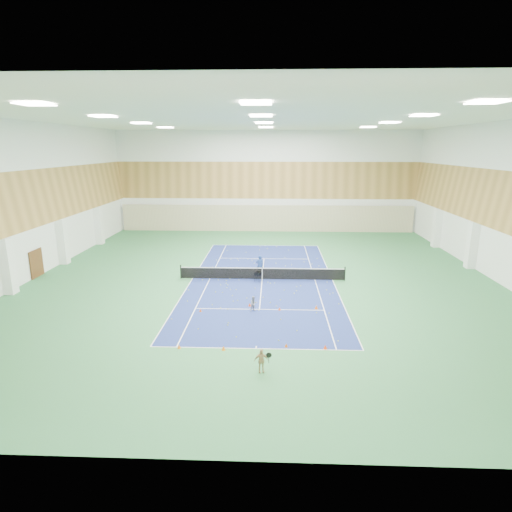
# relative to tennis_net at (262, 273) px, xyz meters

# --- Properties ---
(ground) EXTENTS (40.00, 40.00, 0.00)m
(ground) POSITION_rel_tennis_net_xyz_m (0.00, 0.00, -0.55)
(ground) COLOR #2F6E3F
(ground) RESTS_ON ground
(room_shell) EXTENTS (36.00, 40.00, 12.00)m
(room_shell) POSITION_rel_tennis_net_xyz_m (0.00, 0.00, 5.45)
(room_shell) COLOR white
(room_shell) RESTS_ON ground
(wood_cladding) EXTENTS (36.00, 40.00, 8.00)m
(wood_cladding) POSITION_rel_tennis_net_xyz_m (0.00, 0.00, 7.45)
(wood_cladding) COLOR #AD8040
(wood_cladding) RESTS_ON room_shell
(ceiling_light_grid) EXTENTS (21.40, 25.40, 0.06)m
(ceiling_light_grid) POSITION_rel_tennis_net_xyz_m (0.00, 0.00, 11.37)
(ceiling_light_grid) COLOR white
(ceiling_light_grid) RESTS_ON room_shell
(court_surface) EXTENTS (10.97, 23.77, 0.01)m
(court_surface) POSITION_rel_tennis_net_xyz_m (0.00, 0.00, -0.55)
(court_surface) COLOR navy
(court_surface) RESTS_ON ground
(tennis_balls_scatter) EXTENTS (10.57, 22.77, 0.07)m
(tennis_balls_scatter) POSITION_rel_tennis_net_xyz_m (0.00, 0.00, -0.50)
(tennis_balls_scatter) COLOR gold
(tennis_balls_scatter) RESTS_ON ground
(tennis_net) EXTENTS (12.80, 0.10, 1.10)m
(tennis_net) POSITION_rel_tennis_net_xyz_m (0.00, 0.00, 0.00)
(tennis_net) COLOR black
(tennis_net) RESTS_ON ground
(back_curtain) EXTENTS (35.40, 0.16, 3.20)m
(back_curtain) POSITION_rel_tennis_net_xyz_m (0.00, 19.75, 1.05)
(back_curtain) COLOR #C6B793
(back_curtain) RESTS_ON ground
(door_left_b) EXTENTS (0.08, 1.80, 2.20)m
(door_left_b) POSITION_rel_tennis_net_xyz_m (-17.92, 0.00, 0.55)
(door_left_b) COLOR #593319
(door_left_b) RESTS_ON ground
(coach) EXTENTS (0.62, 0.43, 1.64)m
(coach) POSITION_rel_tennis_net_xyz_m (-0.22, 1.19, 0.27)
(coach) COLOR navy
(coach) RESTS_ON ground
(child_court) EXTENTS (0.60, 0.57, 0.98)m
(child_court) POSITION_rel_tennis_net_xyz_m (-0.35, -6.67, -0.06)
(child_court) COLOR gray
(child_court) RESTS_ON ground
(child_apron) EXTENTS (0.71, 0.40, 1.14)m
(child_apron) POSITION_rel_tennis_net_xyz_m (0.33, -14.19, 0.02)
(child_apron) COLOR tan
(child_apron) RESTS_ON ground
(ball_cart) EXTENTS (0.61, 0.61, 0.79)m
(ball_cart) POSITION_rel_tennis_net_xyz_m (-0.31, -0.60, -0.15)
(ball_cart) COLOR black
(ball_cart) RESTS_ON ground
(cone_svc_a) EXTENTS (0.18, 0.18, 0.20)m
(cone_svc_a) POSITION_rel_tennis_net_xyz_m (-3.70, -6.94, -0.45)
(cone_svc_a) COLOR #D9450B
(cone_svc_a) RESTS_ON ground
(cone_svc_b) EXTENTS (0.21, 0.21, 0.23)m
(cone_svc_b) POSITION_rel_tennis_net_xyz_m (-0.65, -5.86, -0.44)
(cone_svc_b) COLOR red
(cone_svc_b) RESTS_ON ground
(cone_svc_c) EXTENTS (0.19, 0.19, 0.20)m
(cone_svc_c) POSITION_rel_tennis_net_xyz_m (1.28, -6.48, -0.45)
(cone_svc_c) COLOR #FC470D
(cone_svc_c) RESTS_ON ground
(cone_svc_d) EXTENTS (0.23, 0.23, 0.25)m
(cone_svc_d) POSITION_rel_tennis_net_xyz_m (3.63, -6.18, -0.42)
(cone_svc_d) COLOR #E0580B
(cone_svc_d) RESTS_ON ground
(cone_base_a) EXTENTS (0.19, 0.19, 0.21)m
(cone_base_a) POSITION_rel_tennis_net_xyz_m (-3.96, -11.99, -0.44)
(cone_base_a) COLOR orange
(cone_base_a) RESTS_ON ground
(cone_base_b) EXTENTS (0.21, 0.21, 0.23)m
(cone_base_b) POSITION_rel_tennis_net_xyz_m (-1.65, -12.08, -0.43)
(cone_base_b) COLOR orange
(cone_base_b) RESTS_ON ground
(cone_base_c) EXTENTS (0.19, 0.19, 0.21)m
(cone_base_c) POSITION_rel_tennis_net_xyz_m (1.56, -11.62, -0.45)
(cone_base_c) COLOR #DB5C0B
(cone_base_c) RESTS_ON ground
(cone_base_d) EXTENTS (0.21, 0.21, 0.23)m
(cone_base_d) POSITION_rel_tennis_net_xyz_m (3.55, -11.78, -0.43)
(cone_base_d) COLOR #EB3D0C
(cone_base_d) RESTS_ON ground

